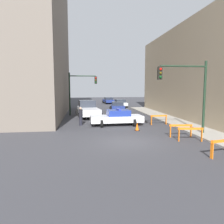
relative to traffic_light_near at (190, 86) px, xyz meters
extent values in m
plane|color=#38383D|center=(-4.73, -1.45, -3.53)|extent=(120.00, 120.00, 0.00)
cube|color=#9E998E|center=(1.47, -1.45, -3.47)|extent=(2.40, 44.00, 0.12)
cube|color=#6B6056|center=(-16.73, 12.55, 8.10)|extent=(14.00, 20.00, 23.26)
cylinder|color=black|center=(1.17, 0.01, -0.81)|extent=(0.18, 0.18, 5.20)
cylinder|color=black|center=(-0.53, 0.01, 1.39)|extent=(3.40, 0.12, 0.12)
cube|color=black|center=(-2.23, 0.01, 0.89)|extent=(0.30, 0.22, 0.90)
sphere|color=red|center=(-2.23, -0.14, 1.16)|extent=(0.18, 0.18, 0.18)
sphere|color=#4C3D0C|center=(-2.23, -0.14, 0.89)|extent=(0.18, 0.18, 0.18)
sphere|color=#0C4219|center=(-2.23, -0.14, 0.62)|extent=(0.18, 0.18, 0.18)
cylinder|color=black|center=(-9.13, 12.36, -0.93)|extent=(0.18, 0.18, 5.20)
cylinder|color=black|center=(-7.53, 12.36, 1.27)|extent=(3.20, 0.12, 0.12)
cube|color=black|center=(-5.93, 12.36, 0.77)|extent=(0.30, 0.22, 0.90)
sphere|color=red|center=(-5.93, 12.21, 1.04)|extent=(0.18, 0.18, 0.18)
sphere|color=#4C3D0C|center=(-5.93, 12.21, 0.77)|extent=(0.18, 0.18, 0.18)
sphere|color=#0C4219|center=(-5.93, 12.21, 0.50)|extent=(0.18, 0.18, 0.18)
cube|color=white|center=(-4.57, 4.61, -2.93)|extent=(4.77, 2.04, 0.55)
cube|color=navy|center=(-4.38, 4.62, -2.39)|extent=(2.04, 1.71, 0.52)
cylinder|color=black|center=(-5.99, 3.70, -3.20)|extent=(0.25, 0.67, 0.66)
cylinder|color=black|center=(-6.06, 5.41, -3.20)|extent=(0.25, 0.67, 0.66)
cylinder|color=black|center=(-3.08, 3.82, -3.20)|extent=(0.25, 0.67, 0.66)
cylinder|color=black|center=(-3.14, 5.52, -3.20)|extent=(0.25, 0.67, 0.66)
cube|color=#2633BF|center=(-4.38, 4.62, -2.07)|extent=(0.26, 1.39, 0.12)
cube|color=silver|center=(-6.94, 10.19, -2.78)|extent=(2.63, 5.60, 0.70)
cube|color=#2D333D|center=(-7.07, 11.26, -2.03)|extent=(2.03, 1.93, 0.80)
cylinder|color=black|center=(-8.05, 11.74, -3.13)|extent=(0.83, 0.35, 0.80)
cylinder|color=black|center=(-6.22, 11.96, -3.13)|extent=(0.83, 0.35, 0.80)
cylinder|color=black|center=(-7.65, 8.41, -3.13)|extent=(0.83, 0.35, 0.80)
cylinder|color=black|center=(-5.83, 8.63, -3.13)|extent=(0.83, 0.35, 0.80)
cube|color=navy|center=(-2.53, 16.55, -2.96)|extent=(2.18, 4.44, 0.52)
cube|color=#232833|center=(-2.55, 16.38, -2.46)|extent=(1.74, 1.94, 0.48)
cylinder|color=black|center=(-3.24, 17.96, -3.22)|extent=(0.64, 0.27, 0.62)
cylinder|color=black|center=(-1.59, 17.81, -3.22)|extent=(0.64, 0.27, 0.62)
cylinder|color=black|center=(-3.48, 15.30, -3.22)|extent=(0.64, 0.27, 0.62)
cylinder|color=black|center=(-1.83, 15.15, -3.22)|extent=(0.64, 0.27, 0.62)
cube|color=silver|center=(-1.13, 22.61, -2.96)|extent=(2.07, 4.41, 0.52)
cube|color=#232833|center=(-1.12, 22.44, -2.46)|extent=(1.70, 1.90, 0.48)
cylinder|color=black|center=(-2.04, 23.89, -3.22)|extent=(0.63, 0.26, 0.62)
cylinder|color=black|center=(-0.39, 24.00, -3.22)|extent=(0.63, 0.26, 0.62)
cylinder|color=black|center=(-1.87, 21.23, -3.22)|extent=(0.63, 0.26, 0.62)
cylinder|color=black|center=(-0.22, 21.33, -3.22)|extent=(0.63, 0.26, 0.62)
cube|color=navy|center=(-2.17, 30.69, -2.96)|extent=(2.15, 4.43, 0.52)
cube|color=#232833|center=(-2.15, 30.52, -2.46)|extent=(1.73, 1.93, 0.48)
cylinder|color=black|center=(-3.10, 31.95, -3.22)|extent=(0.64, 0.27, 0.62)
cylinder|color=black|center=(-1.45, 32.08, -3.22)|extent=(0.64, 0.27, 0.62)
cylinder|color=black|center=(-2.88, 29.29, -3.22)|extent=(0.64, 0.27, 0.62)
cylinder|color=black|center=(-1.23, 29.43, -3.22)|extent=(0.64, 0.27, 0.62)
cylinder|color=black|center=(-7.77, 5.00, -3.12)|extent=(0.31, 0.31, 0.82)
cylinder|color=black|center=(-7.77, 5.00, -2.40)|extent=(0.40, 0.40, 0.62)
sphere|color=tan|center=(-7.77, 5.00, -1.98)|extent=(0.25, 0.25, 0.22)
cube|color=orange|center=(-0.70, -5.08, -2.70)|extent=(1.58, 0.36, 0.14)
cube|color=orange|center=(-1.41, -5.22, -3.08)|extent=(0.08, 0.17, 0.90)
cube|color=orange|center=(-0.80, -1.89, -2.70)|extent=(1.58, 0.35, 0.14)
cube|color=orange|center=(-1.51, -1.76, -3.08)|extent=(0.08, 0.17, 0.90)
cube|color=orange|center=(-0.09, -2.03, -3.08)|extent=(0.08, 0.17, 0.90)
cube|color=orange|center=(-0.88, -0.69, -2.70)|extent=(1.60, 0.22, 0.14)
cube|color=orange|center=(-1.60, -0.61, -3.08)|extent=(0.07, 0.16, 0.90)
cube|color=orange|center=(-0.17, -0.77, -3.08)|extent=(0.07, 0.16, 0.90)
cube|color=orange|center=(-0.64, 4.37, -2.70)|extent=(1.60, 0.11, 0.14)
cube|color=orange|center=(-1.36, 4.34, -3.08)|extent=(0.06, 0.16, 0.90)
cube|color=orange|center=(0.08, 4.40, -3.08)|extent=(0.06, 0.16, 0.90)
cube|color=black|center=(-3.30, 1.95, -3.51)|extent=(0.36, 0.36, 0.04)
cone|color=#F2600C|center=(-3.30, 1.95, -3.18)|extent=(0.28, 0.28, 0.62)
camera|label=1|loc=(-7.60, -14.76, -0.06)|focal=35.00mm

